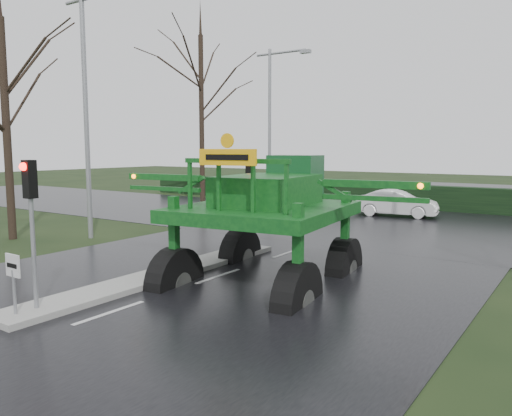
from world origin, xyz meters
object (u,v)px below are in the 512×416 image
Objects in this scene: traffic_signal_mid at (250,181)px; white_sedan at (396,217)px; traffic_signal_near at (31,202)px; crop_sprayer at (179,196)px; street_light_left_near at (90,94)px; street_light_left_far at (274,113)px; keep_left_sign at (13,274)px.

white_sedan is (1.28, 12.40, -2.59)m from traffic_signal_mid.
crop_sprayer is at bearing 78.89° from traffic_signal_near.
white_sedan is (8.17, 13.89, -5.99)m from street_light_left_near.
traffic_signal_mid is at bearing -61.14° from street_light_left_far.
traffic_signal_near is 4.01m from crop_sprayer.
traffic_signal_mid is at bearing 90.00° from traffic_signal_near.
traffic_signal_near is at bearing 167.81° from white_sedan.
traffic_signal_near and traffic_signal_mid have the same top height.
crop_sprayer reaches higher than keep_left_sign.
street_light_left_near reaches higher than traffic_signal_mid.
white_sedan is at bearing 81.76° from crop_sprayer.
traffic_signal_mid is 0.38× the size of crop_sprayer.
street_light_left_near reaches higher than white_sedan.
keep_left_sign is 0.14× the size of street_light_left_far.
street_light_left_far reaches higher than white_sedan.
street_light_left_near is at bearing 132.59° from keep_left_sign.
crop_sprayer is 17.15m from white_sedan.
traffic_signal_mid is 0.35× the size of street_light_left_far.
keep_left_sign is at bearing -47.41° from street_light_left_near.
street_light_left_far is (-6.89, 21.50, 4.93)m from keep_left_sign.
keep_left_sign is 9.12m from traffic_signal_mid.
street_light_left_far is at bearing 107.65° from crop_sprayer.
crop_sprayer reaches higher than white_sedan.
street_light_left_far is 10.13m from white_sedan.
white_sedan is (0.51, 16.96, -2.45)m from crop_sprayer.
crop_sprayer is (0.77, 3.93, -0.14)m from traffic_signal_near.
keep_left_sign is 11.32m from street_light_left_near.
keep_left_sign is at bearing -106.43° from crop_sprayer.
street_light_left_near reaches higher than traffic_signal_near.
traffic_signal_mid is 0.35× the size of street_light_left_near.
traffic_signal_near is 0.35× the size of street_light_left_near.
traffic_signal_near is at bearing -107.64° from crop_sprayer.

